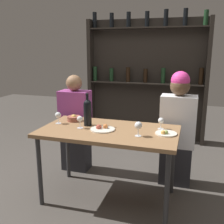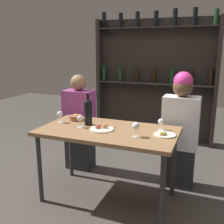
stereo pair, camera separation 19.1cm
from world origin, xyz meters
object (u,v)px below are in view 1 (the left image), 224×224
(wine_glass_3, at_px, (80,120))
(seated_person_right, at_px, (177,130))
(food_plate_1, at_px, (166,133))
(wine_bottle, at_px, (88,111))
(food_plate_0, at_px, (102,129))
(seated_person_left, at_px, (76,126))
(wine_glass_1, at_px, (161,121))
(snack_bowl, at_px, (74,118))
(wine_glass_0, at_px, (138,126))
(wine_glass_2, at_px, (58,116))

(wine_glass_3, xyz_separation_m, seated_person_right, (0.91, 0.58, -0.20))
(food_plate_1, distance_m, seated_person_right, 0.54)
(wine_bottle, bearing_deg, seated_person_right, 28.25)
(food_plate_0, xyz_separation_m, seated_person_left, (-0.55, 0.56, -0.19))
(wine_glass_1, relative_size, seated_person_left, 0.10)
(snack_bowl, distance_m, seated_person_right, 1.14)
(seated_person_left, bearing_deg, seated_person_right, -0.00)
(food_plate_0, bearing_deg, wine_glass_0, -12.63)
(snack_bowl, bearing_deg, wine_glass_1, -0.90)
(wine_bottle, distance_m, wine_glass_3, 0.13)
(wine_bottle, distance_m, food_plate_0, 0.25)
(food_plate_0, bearing_deg, snack_bowl, 152.66)
(wine_bottle, relative_size, snack_bowl, 2.31)
(wine_glass_1, xyz_separation_m, food_plate_1, (0.06, -0.15, -0.07))
(wine_glass_3, relative_size, seated_person_right, 0.10)
(wine_glass_0, bearing_deg, wine_bottle, 162.36)
(food_plate_1, relative_size, seated_person_left, 0.17)
(wine_glass_3, distance_m, seated_person_left, 0.71)
(wine_glass_2, distance_m, wine_glass_3, 0.29)
(wine_glass_2, xyz_separation_m, wine_glass_3, (0.28, -0.08, 0.00))
(wine_glass_3, distance_m, seated_person_right, 1.09)
(food_plate_0, distance_m, seated_person_right, 0.89)
(wine_glass_3, bearing_deg, wine_glass_1, 15.11)
(wine_glass_2, height_order, seated_person_right, seated_person_right)
(wine_bottle, bearing_deg, wine_glass_0, -17.64)
(wine_bottle, height_order, wine_glass_0, wine_bottle)
(wine_bottle, xyz_separation_m, wine_glass_1, (0.73, 0.10, -0.07))
(wine_bottle, relative_size, food_plate_0, 1.40)
(wine_glass_0, relative_size, snack_bowl, 0.94)
(wine_glass_2, xyz_separation_m, seated_person_left, (-0.04, 0.50, -0.26))
(wine_glass_3, bearing_deg, seated_person_left, 119.31)
(seated_person_left, xyz_separation_m, seated_person_right, (1.23, -0.00, 0.06))
(snack_bowl, bearing_deg, wine_glass_2, -128.83)
(wine_glass_2, bearing_deg, seated_person_left, 94.78)
(wine_glass_0, distance_m, wine_glass_1, 0.32)
(wine_glass_0, bearing_deg, wine_glass_2, 170.40)
(seated_person_left, bearing_deg, food_plate_0, -45.54)
(wine_glass_0, height_order, seated_person_left, seated_person_left)
(wine_glass_2, distance_m, seated_person_right, 1.30)
(wine_bottle, distance_m, wine_glass_2, 0.33)
(wine_glass_0, distance_m, food_plate_1, 0.27)
(snack_bowl, height_order, seated_person_right, seated_person_right)
(wine_glass_0, height_order, food_plate_0, wine_glass_0)
(wine_glass_0, bearing_deg, seated_person_right, 64.36)
(wine_glass_0, height_order, food_plate_1, wine_glass_0)
(wine_bottle, bearing_deg, food_plate_1, -3.83)
(wine_glass_0, relative_size, food_plate_0, 0.57)
(food_plate_1, height_order, seated_person_left, seated_person_left)
(food_plate_0, height_order, food_plate_1, food_plate_0)
(wine_glass_2, bearing_deg, food_plate_0, -7.37)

